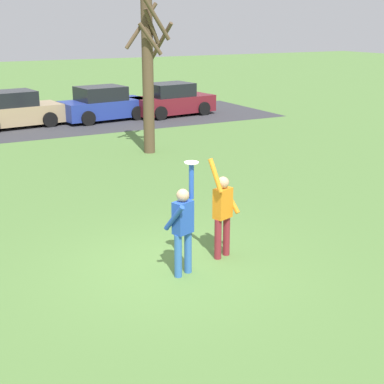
# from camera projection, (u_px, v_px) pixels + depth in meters

# --- Properties ---
(ground_plane) EXTENTS (120.00, 120.00, 0.00)m
(ground_plane) POSITION_uv_depth(u_px,v_px,m) (176.00, 266.00, 10.67)
(ground_plane) COLOR #567F3D
(person_catcher) EXTENTS (0.58, 0.48, 2.08)m
(person_catcher) POSITION_uv_depth(u_px,v_px,m) (183.00, 225.00, 10.06)
(person_catcher) COLOR #3366B7
(person_catcher) RESTS_ON ground_plane
(person_defender) EXTENTS (0.62, 0.56, 2.04)m
(person_defender) POSITION_uv_depth(u_px,v_px,m) (223.00, 210.00, 10.84)
(person_defender) COLOR maroon
(person_defender) RESTS_ON ground_plane
(frisbee_disc) EXTENTS (0.26, 0.26, 0.02)m
(frisbee_disc) POSITION_uv_depth(u_px,v_px,m) (191.00, 163.00, 9.89)
(frisbee_disc) COLOR white
(frisbee_disc) RESTS_ON person_catcher
(parked_car_tan) EXTENTS (4.29, 2.41, 1.59)m
(parked_car_tan) POSITION_uv_depth(u_px,v_px,m) (13.00, 111.00, 24.53)
(parked_car_tan) COLOR tan
(parked_car_tan) RESTS_ON ground_plane
(parked_car_blue) EXTENTS (4.29, 2.41, 1.59)m
(parked_car_blue) POSITION_uv_depth(u_px,v_px,m) (103.00, 105.00, 26.26)
(parked_car_blue) COLOR #233893
(parked_car_blue) RESTS_ON ground_plane
(parked_car_maroon) EXTENTS (4.29, 2.41, 1.59)m
(parked_car_maroon) POSITION_uv_depth(u_px,v_px,m) (172.00, 101.00, 27.64)
(parked_car_maroon) COLOR maroon
(parked_car_maroon) RESTS_ON ground_plane
(parking_strip) EXTENTS (24.27, 6.40, 0.01)m
(parking_strip) POSITION_uv_depth(u_px,v_px,m) (23.00, 127.00, 24.76)
(parking_strip) COLOR #38383D
(parking_strip) RESTS_ON ground_plane
(bare_tree_tall) EXTENTS (1.39, 1.47, 5.88)m
(bare_tree_tall) POSITION_uv_depth(u_px,v_px,m) (148.00, 63.00, 19.06)
(bare_tree_tall) COLOR brown
(bare_tree_tall) RESTS_ON ground_plane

